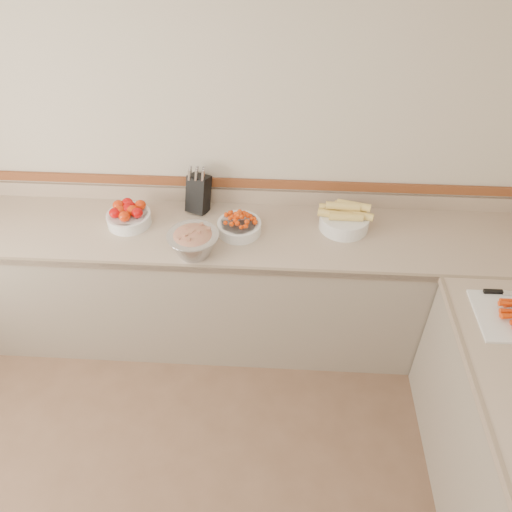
# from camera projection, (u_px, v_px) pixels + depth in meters

# --- Properties ---
(back_wall) EXTENTS (4.00, 0.00, 4.00)m
(back_wall) POSITION_uv_depth(u_px,v_px,m) (204.00, 145.00, 2.99)
(back_wall) COLOR beige
(back_wall) RESTS_ON ground_plane
(counter_back) EXTENTS (4.00, 0.65, 1.08)m
(counter_back) POSITION_uv_depth(u_px,v_px,m) (206.00, 284.00, 3.30)
(counter_back) COLOR tan
(counter_back) RESTS_ON ground_plane
(knife_block) EXTENTS (0.18, 0.19, 0.31)m
(knife_block) POSITION_uv_depth(u_px,v_px,m) (198.00, 193.00, 3.10)
(knife_block) COLOR black
(knife_block) RESTS_ON counter_back
(tomato_bowl) EXTENTS (0.27, 0.27, 0.13)m
(tomato_bowl) POSITION_uv_depth(u_px,v_px,m) (128.00, 215.00, 3.03)
(tomato_bowl) COLOR white
(tomato_bowl) RESTS_ON counter_back
(cherry_tomato_bowl) EXTENTS (0.26, 0.26, 0.14)m
(cherry_tomato_bowl) POSITION_uv_depth(u_px,v_px,m) (239.00, 225.00, 2.97)
(cherry_tomato_bowl) COLOR white
(cherry_tomato_bowl) RESTS_ON counter_back
(corn_bowl) EXTENTS (0.33, 0.30, 0.18)m
(corn_bowl) POSITION_uv_depth(u_px,v_px,m) (345.00, 218.00, 2.99)
(corn_bowl) COLOR white
(corn_bowl) RESTS_ON counter_back
(rhubarb_bowl) EXTENTS (0.29, 0.29, 0.16)m
(rhubarb_bowl) POSITION_uv_depth(u_px,v_px,m) (193.00, 242.00, 2.80)
(rhubarb_bowl) COLOR #B2B2BA
(rhubarb_bowl) RESTS_ON counter_back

